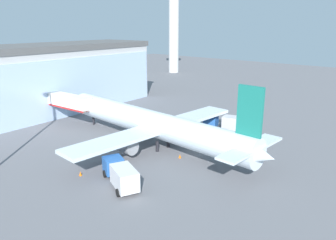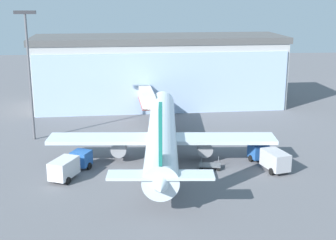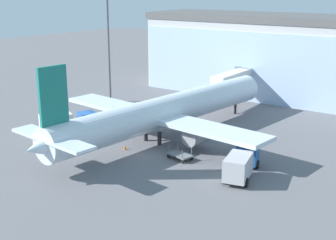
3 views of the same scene
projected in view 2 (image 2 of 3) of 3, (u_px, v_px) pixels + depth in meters
name	position (u px, v px, depth m)	size (l,w,h in m)	color
ground	(172.00, 175.00, 58.88)	(240.00, 240.00, 0.00)	slate
terminal_building	(159.00, 71.00, 93.63)	(50.14, 17.41, 13.99)	#B2B2B2
jet_bridge	(146.00, 96.00, 83.80)	(3.12, 13.23, 5.60)	silver
apron_light_mast	(29.00, 66.00, 70.15)	(3.20, 0.40, 19.67)	#59595E
airplane	(162.00, 134.00, 64.15)	(30.79, 40.27, 11.35)	silver
catering_truck	(70.00, 165.00, 58.16)	(4.88, 7.58, 2.65)	#2659A5
fuel_truck	(269.00, 157.00, 60.99)	(4.20, 7.62, 2.65)	#2659A5
baggage_cart	(210.00, 165.00, 60.82)	(3.03, 2.04, 1.50)	slate
safety_cone_nose	(156.00, 172.00, 58.97)	(0.36, 0.36, 0.55)	orange
safety_cone_wingtip	(64.00, 159.00, 63.84)	(0.36, 0.36, 0.55)	orange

